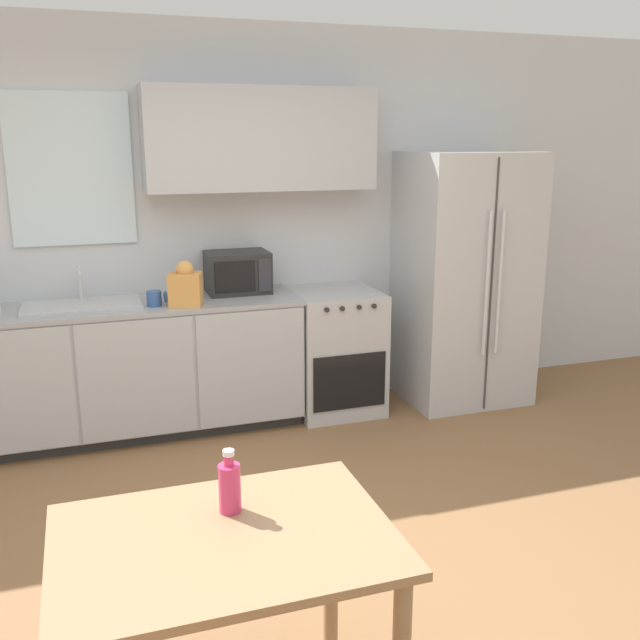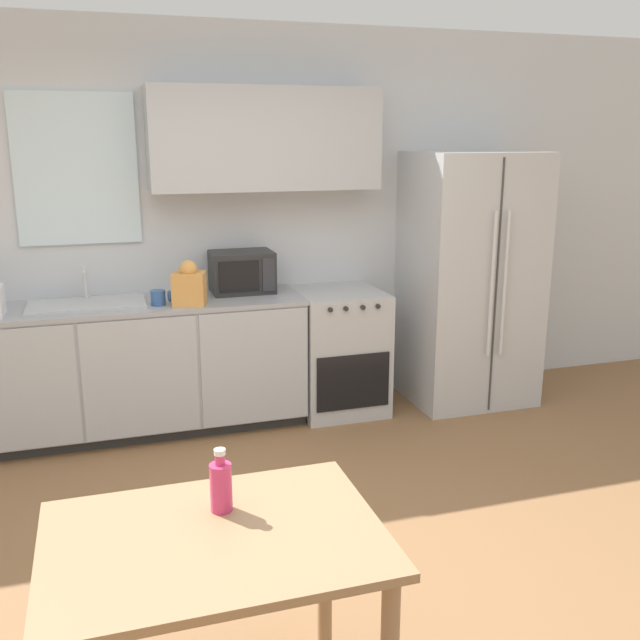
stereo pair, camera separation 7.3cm
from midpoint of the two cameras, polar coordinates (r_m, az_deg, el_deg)
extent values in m
plane|color=olive|center=(3.44, -3.60, -20.00)|extent=(12.00, 12.00, 0.00)
cube|color=silver|center=(5.08, -10.56, 7.50)|extent=(12.00, 0.06, 2.70)
cube|color=silver|center=(4.96, -19.73, 11.26)|extent=(0.77, 0.04, 0.97)
cube|color=#B2B7BC|center=(4.95, -5.19, 14.22)|extent=(1.56, 0.32, 0.68)
cube|color=#333333|center=(5.08, -14.78, -8.08)|extent=(2.19, 0.53, 0.08)
cube|color=#B2B7BC|center=(4.90, -15.07, -3.53)|extent=(2.19, 0.59, 0.79)
cube|color=#B2B7BC|center=(4.64, -23.87, -5.35)|extent=(0.71, 0.01, 0.77)
cube|color=#B2B7BC|center=(4.62, -14.81, -4.64)|extent=(0.71, 0.01, 0.77)
cube|color=#B2B7BC|center=(4.71, -5.91, -3.83)|extent=(0.71, 0.01, 0.77)
cube|color=#9EA0A5|center=(4.80, -15.39, 1.11)|extent=(2.22, 0.62, 0.03)
cube|color=#B7BABC|center=(5.16, 0.74, -2.47)|extent=(0.61, 0.62, 0.88)
cube|color=black|center=(4.92, 1.97, -4.96)|extent=(0.53, 0.01, 0.39)
cylinder|color=#262626|center=(4.71, 0.12, 0.82)|extent=(0.03, 0.02, 0.03)
cylinder|color=#262626|center=(4.74, 1.37, 0.92)|extent=(0.03, 0.02, 0.03)
cylinder|color=#262626|center=(4.79, 2.73, 1.02)|extent=(0.03, 0.02, 0.03)
cylinder|color=#262626|center=(4.83, 3.93, 1.12)|extent=(0.03, 0.02, 0.03)
cube|color=silver|center=(5.40, 11.07, 3.27)|extent=(0.88, 0.74, 1.84)
cube|color=#3F3F3F|center=(5.09, 13.14, 2.48)|extent=(0.01, 0.01, 1.78)
cylinder|color=silver|center=(5.03, 12.83, 2.79)|extent=(0.02, 0.02, 1.01)
cylinder|color=silver|center=(5.09, 13.80, 2.86)|extent=(0.02, 0.02, 1.01)
cube|color=#B7BABC|center=(4.79, -18.91, 1.11)|extent=(0.73, 0.39, 0.02)
cylinder|color=silver|center=(4.92, -19.03, 2.80)|extent=(0.02, 0.02, 0.21)
cylinder|color=silver|center=(4.83, -19.12, 3.75)|extent=(0.02, 0.14, 0.02)
cube|color=#282828|center=(4.97, -7.03, 3.82)|extent=(0.42, 0.31, 0.28)
cube|color=black|center=(4.80, -7.24, 3.45)|extent=(0.27, 0.01, 0.21)
cube|color=#2D2D33|center=(4.85, -4.87, 3.62)|extent=(0.08, 0.01, 0.23)
cylinder|color=#335999|center=(4.68, -13.57, 1.68)|extent=(0.09, 0.09, 0.10)
torus|color=#335999|center=(4.68, -12.68, 1.81)|extent=(0.02, 0.08, 0.08)
cube|color=#DB994C|center=(4.63, -11.15, 2.41)|extent=(0.24, 0.22, 0.21)
sphere|color=#DB994C|center=(4.61, -11.23, 4.00)|extent=(0.14, 0.14, 0.11)
cube|color=#997551|center=(2.30, -8.60, -17.04)|extent=(1.04, 0.74, 0.03)
cylinder|color=#997551|center=(2.76, -19.65, -21.46)|extent=(0.06, 0.06, 0.74)
cylinder|color=#997551|center=(2.86, 0.10, -19.10)|extent=(0.06, 0.06, 0.74)
cylinder|color=#DB386B|center=(2.38, -8.13, -13.19)|extent=(0.07, 0.07, 0.16)
cylinder|color=#DB386B|center=(2.34, -8.21, -11.06)|extent=(0.03, 0.03, 0.04)
cylinder|color=white|center=(2.33, -8.24, -10.47)|extent=(0.04, 0.04, 0.02)
camera|label=1|loc=(0.04, -90.58, -0.15)|focal=40.00mm
camera|label=2|loc=(0.04, 89.42, 0.15)|focal=40.00mm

